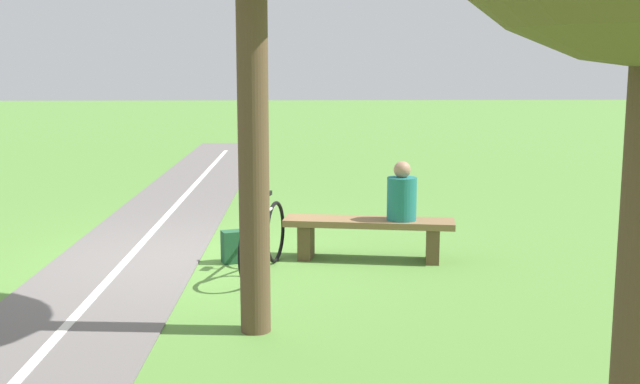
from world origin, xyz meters
TOP-DOWN VIEW (x-y plane):
  - ground_plane at (0.00, 0.00)m, footprint 80.00×80.00m
  - bench at (-2.25, 0.05)m, footprint 2.14×0.80m
  - person_seated at (-2.65, 0.11)m, footprint 0.41×0.41m
  - bicycle at (-0.97, 0.64)m, footprint 0.49×1.74m
  - backpack at (-0.58, 0.14)m, footprint 0.32×0.30m

SIDE VIEW (x-z plane):
  - ground_plane at x=0.00m, z-range 0.00..0.00m
  - backpack at x=-0.58m, z-range 0.00..0.39m
  - bench at x=-2.25m, z-range 0.11..0.62m
  - bicycle at x=-0.97m, z-range -0.07..0.86m
  - person_seated at x=-2.65m, z-range 0.45..1.18m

